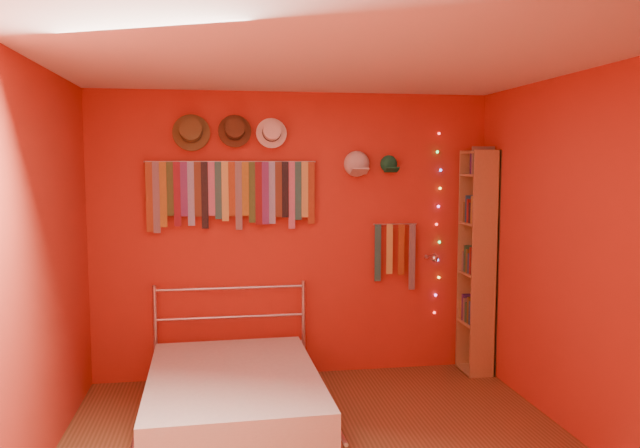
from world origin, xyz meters
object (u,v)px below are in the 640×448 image
tie_rack (231,191)px  bed (234,396)px  bookshelf (481,261)px  reading_lamp (433,258)px

tie_rack → bed: bearing=-91.3°
bookshelf → reading_lamp: bearing=178.5°
tie_rack → reading_lamp: (1.76, -0.14, -0.60)m
reading_lamp → tie_rack: bearing=175.3°
bookshelf → bed: bearing=-160.5°
bookshelf → bed: size_ratio=1.11×
tie_rack → reading_lamp: tie_rack is taller
bookshelf → bed: (-2.23, -0.79, -0.81)m
bed → bookshelf: bearing=18.1°
bookshelf → tie_rack: bearing=176.0°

